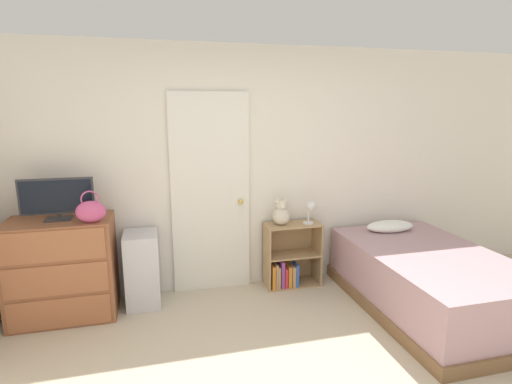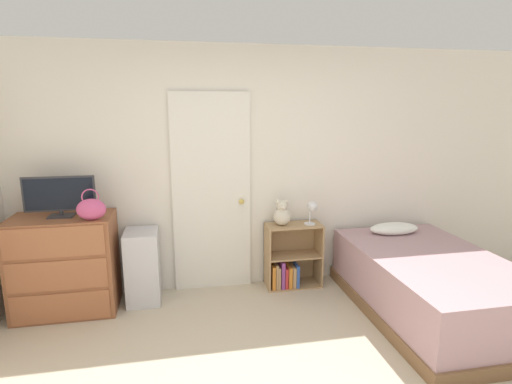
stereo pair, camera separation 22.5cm
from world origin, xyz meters
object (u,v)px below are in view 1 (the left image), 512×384
at_px(handbag, 91,211).
at_px(desk_lamp, 311,208).
at_px(storage_bin, 142,269).
at_px(teddy_bear, 281,214).
at_px(dresser, 63,269).
at_px(bed, 428,280).
at_px(tv, 57,198).
at_px(bookshelf, 288,262).

height_order(handbag, desk_lamp, handbag).
relative_size(storage_bin, teddy_bear, 2.62).
bearing_deg(dresser, bed, -11.83).
bearing_deg(desk_lamp, teddy_bear, 172.41).
xyz_separation_m(handbag, bed, (3.07, -0.54, -0.75)).
bearing_deg(dresser, storage_bin, 5.54).
bearing_deg(tv, dresser, -144.19).
height_order(storage_bin, bed, storage_bin).
xyz_separation_m(handbag, teddy_bear, (1.84, 0.28, -0.22)).
xyz_separation_m(dresser, desk_lamp, (2.46, 0.08, 0.41)).
bearing_deg(bookshelf, handbag, -171.53).
distance_m(tv, storage_bin, 1.03).
distance_m(teddy_bear, bed, 1.58).
bearing_deg(desk_lamp, storage_bin, -179.67).
height_order(handbag, teddy_bear, handbag).
xyz_separation_m(handbag, bookshelf, (1.92, 0.29, -0.77)).
distance_m(handbag, bed, 3.20).
relative_size(bookshelf, bed, 0.36).
height_order(tv, storage_bin, tv).
height_order(dresser, teddy_bear, teddy_bear).
relative_size(tv, bookshelf, 0.89).
relative_size(dresser, bookshelf, 1.34).
bearing_deg(teddy_bear, tv, -176.97).
xyz_separation_m(dresser, handbag, (0.31, -0.16, 0.57)).
height_order(storage_bin, bookshelf, storage_bin).
relative_size(handbag, bed, 0.15).
distance_m(handbag, bookshelf, 2.09).
distance_m(tv, bookshelf, 2.39).
height_order(tv, desk_lamp, tv).
xyz_separation_m(dresser, storage_bin, (0.70, 0.07, -0.10)).
distance_m(dresser, desk_lamp, 2.50).
bearing_deg(storage_bin, tv, -174.99).
height_order(teddy_bear, bed, teddy_bear).
xyz_separation_m(storage_bin, desk_lamp, (1.76, 0.01, 0.51)).
bearing_deg(dresser, bookshelf, 3.13).
xyz_separation_m(tv, storage_bin, (0.69, 0.06, -0.77)).
distance_m(dresser, tv, 0.67).
bearing_deg(storage_bin, desk_lamp, 0.33).
distance_m(handbag, desk_lamp, 2.17).
bearing_deg(bookshelf, desk_lamp, -10.80).
distance_m(teddy_bear, desk_lamp, 0.32).
bearing_deg(tv, storage_bin, 5.01).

